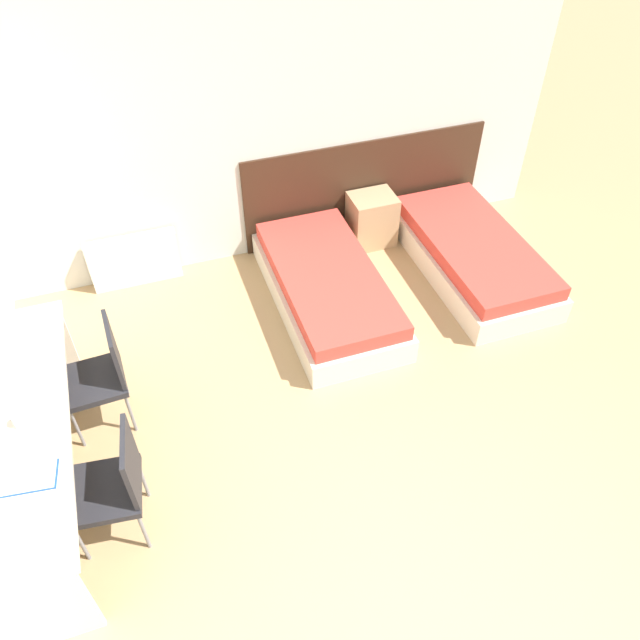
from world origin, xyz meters
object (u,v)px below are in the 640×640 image
object	(u,v)px
bed_near_door	(473,255)
laptop	(13,353)
chair_near_laptop	(101,373)
bed_near_window	(328,288)
nightstand	(372,220)
chair_near_notebook	(114,483)

from	to	relation	value
bed_near_door	laptop	size ratio (longest dim) A/B	5.33
laptop	chair_near_laptop	bearing A→B (deg)	-10.06
bed_near_window	nightstand	world-z (taller)	nightstand
chair_near_laptop	chair_near_notebook	xyz separation A→B (m)	(-0.00, -0.95, 0.00)
nightstand	chair_near_notebook	bearing A→B (deg)	-138.61
bed_near_door	bed_near_window	bearing A→B (deg)	180.00
bed_near_window	chair_near_notebook	bearing A→B (deg)	-140.40
bed_near_window	nightstand	distance (m)	1.06
chair_near_notebook	laptop	bearing A→B (deg)	122.43
bed_near_window	chair_near_notebook	distance (m)	2.57
laptop	bed_near_window	bearing A→B (deg)	13.58
nightstand	chair_near_notebook	world-z (taller)	chair_near_notebook
chair_near_notebook	bed_near_door	bearing A→B (deg)	32.07
bed_near_door	chair_near_notebook	distance (m)	3.81
chair_near_laptop	laptop	bearing A→B (deg)	167.24
bed_near_door	laptop	xyz separation A→B (m)	(-3.93, -0.59, 0.61)
chair_near_laptop	laptop	world-z (taller)	laptop
bed_near_window	chair_near_laptop	size ratio (longest dim) A/B	2.07
chair_near_laptop	chair_near_notebook	distance (m)	0.95
chair_near_laptop	laptop	size ratio (longest dim) A/B	2.57
nightstand	chair_near_laptop	bearing A→B (deg)	-152.01
laptop	nightstand	bearing A→B (deg)	22.88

